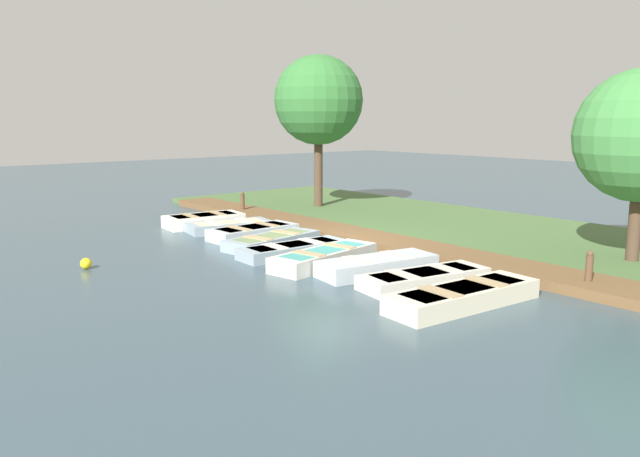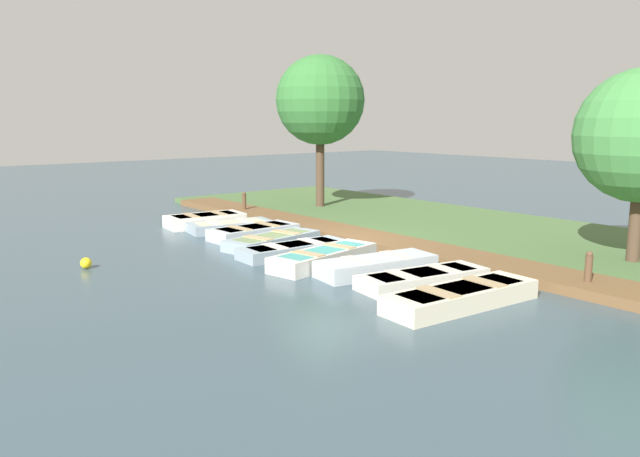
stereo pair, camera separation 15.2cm
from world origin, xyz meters
name	(u,v)px [view 2 (the right image)]	position (x,y,z in m)	size (l,w,h in m)	color
ground_plane	(329,249)	(0.00, 0.00, 0.00)	(80.00, 80.00, 0.00)	#384C56
shore_bank	(443,226)	(-5.00, 0.00, 0.10)	(8.00, 24.00, 0.21)	#476638
dock_walkway	(368,238)	(-1.55, 0.00, 0.11)	(1.54, 22.01, 0.23)	brown
rowboat_0	(205,220)	(0.95, -5.61, 0.22)	(2.75, 1.44, 0.44)	silver
rowboat_1	(230,226)	(0.73, -4.29, 0.16)	(2.90, 1.58, 0.33)	#8C9EA8
rowboat_2	(254,232)	(0.82, -2.70, 0.20)	(2.85, 1.28, 0.40)	#B2BCC1
rowboat_3	(272,240)	(1.08, -1.30, 0.17)	(3.21, 1.63, 0.35)	#8C9EA8
rowboat_4	(293,249)	(1.33, 0.08, 0.17)	(3.18, 1.09, 0.34)	#8C9EA8
rowboat_5	(324,257)	(1.42, 1.51, 0.21)	(3.36, 1.58, 0.42)	beige
rowboat_6	(376,265)	(0.99, 3.00, 0.21)	(3.12, 1.47, 0.42)	#B2BCC1
rowboat_7	(423,278)	(0.94, 4.45, 0.17)	(3.23, 1.51, 0.35)	beige
rowboat_8	(461,296)	(1.51, 5.98, 0.21)	(3.56, 1.28, 0.42)	beige
mooring_post_near	(244,203)	(-1.46, -6.93, 0.46)	(0.16, 0.16, 0.90)	brown
mooring_post_far	(588,271)	(-1.46, 7.01, 0.46)	(0.16, 0.16, 0.90)	brown
buoy	(86,263)	(6.29, -1.94, 0.14)	(0.28, 0.28, 0.28)	yellow
park_tree_far_left	(320,101)	(-4.42, -5.91, 4.39)	(3.50, 3.50, 6.16)	#4C3828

